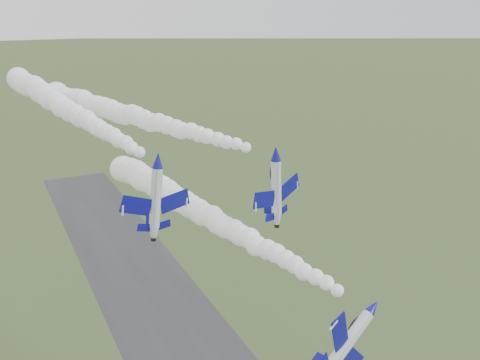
% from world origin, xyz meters
% --- Properties ---
extents(runway, '(24.00, 260.00, 0.04)m').
position_xyz_m(runway, '(0.00, 30.00, 0.02)').
color(runway, '#303032').
rests_on(runway, ground).
extents(jet_lead, '(6.21, 13.21, 9.68)m').
position_xyz_m(jet_lead, '(10.98, -8.45, 30.70)').
color(jet_lead, silver).
extents(smoke_trail_jet_lead, '(23.01, 62.81, 5.55)m').
position_xyz_m(smoke_trail_jet_lead, '(2.25, 25.50, 32.36)').
color(smoke_trail_jet_lead, white).
extents(jet_pair_left, '(11.61, 13.77, 3.47)m').
position_xyz_m(jet_pair_left, '(-8.31, 18.22, 45.73)').
color(jet_pair_left, silver).
extents(smoke_trail_jet_pair_left, '(18.02, 68.42, 5.40)m').
position_xyz_m(smoke_trail_jet_pair_left, '(-15.48, 55.27, 47.79)').
color(smoke_trail_jet_pair_left, white).
extents(jet_pair_right, '(12.09, 13.88, 3.60)m').
position_xyz_m(jet_pair_right, '(11.28, 17.67, 44.48)').
color(jet_pair_right, silver).
extents(smoke_trail_jet_pair_right, '(30.76, 64.82, 5.58)m').
position_xyz_m(smoke_trail_jet_pair_right, '(-2.30, 52.64, 45.23)').
color(smoke_trail_jet_pair_right, white).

